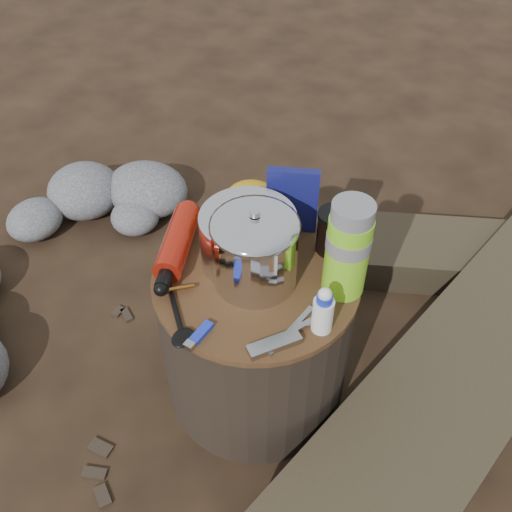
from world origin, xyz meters
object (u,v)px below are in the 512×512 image
at_px(stump, 256,336).
at_px(travel_mug, 333,232).
at_px(fuel_bottle, 178,242).
at_px(camping_pot, 255,248).
at_px(thermos, 348,249).

distance_m(stump, travel_mug, 0.32).
distance_m(fuel_bottle, travel_mug, 0.35).
relative_size(camping_pot, fuel_bottle, 0.70).
bearing_deg(thermos, camping_pot, -160.48).
distance_m(camping_pot, thermos, 0.19).
bearing_deg(camping_pot, stump, 81.92).
distance_m(stump, fuel_bottle, 0.31).
xyz_separation_m(fuel_bottle, thermos, (0.37, 0.07, 0.08)).
bearing_deg(fuel_bottle, camping_pot, -16.65).
height_order(fuel_bottle, thermos, thermos).
xyz_separation_m(camping_pot, thermos, (0.18, 0.06, 0.02)).
xyz_separation_m(camping_pot, travel_mug, (0.11, 0.16, -0.04)).
bearing_deg(thermos, stump, -161.57).
xyz_separation_m(fuel_bottle, travel_mug, (0.30, 0.17, 0.02)).
bearing_deg(thermos, fuel_bottle, -169.17).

